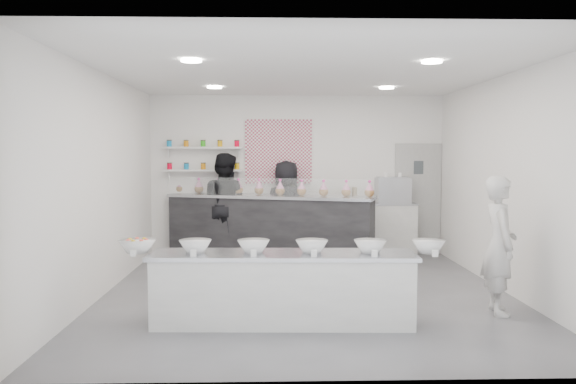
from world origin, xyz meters
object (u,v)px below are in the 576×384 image
object	(u,v)px
espresso_ledge	(380,229)
staff_left	(224,205)
espresso_machine	(393,191)
back_bar	(270,227)
prep_counter	(283,288)
woman_prep	(499,245)
staff_right	(286,209)

from	to	relation	value
espresso_ledge	staff_left	world-z (taller)	staff_left
espresso_ledge	espresso_machine	world-z (taller)	espresso_machine
back_bar	staff_left	distance (m)	0.96
prep_counter	espresso_machine	xyz separation A→B (m)	(2.13, 4.18, 0.82)
woman_prep	staff_right	world-z (taller)	staff_right
espresso_ledge	staff_right	size ratio (longest dim) A/B	0.75
back_bar	espresso_ledge	world-z (taller)	back_bar
espresso_machine	staff_left	xyz separation A→B (m)	(-3.14, -0.05, -0.26)
prep_counter	back_bar	bearing A→B (deg)	94.46
espresso_machine	staff_left	world-z (taller)	staff_left
back_bar	staff_right	distance (m)	0.50
back_bar	espresso_machine	size ratio (longest dim) A/B	6.13
espresso_machine	woman_prep	bearing A→B (deg)	-83.18
woman_prep	back_bar	bearing A→B (deg)	44.72
espresso_ledge	woman_prep	xyz separation A→B (m)	(0.69, -3.83, 0.33)
prep_counter	staff_right	world-z (taller)	staff_right
back_bar	staff_right	bearing A→B (deg)	57.69
staff_left	staff_right	size ratio (longest dim) A/B	1.08
prep_counter	staff_right	distance (m)	4.16
prep_counter	staff_left	bearing A→B (deg)	105.81
woman_prep	espresso_ledge	bearing A→B (deg)	16.87
espresso_ledge	back_bar	bearing A→B (deg)	-171.66
staff_left	back_bar	bearing A→B (deg)	-175.16
back_bar	woman_prep	size ratio (longest dim) A/B	2.28
espresso_ledge	woman_prep	bearing A→B (deg)	-79.82
prep_counter	espresso_ledge	distance (m)	4.59
woman_prep	prep_counter	bearing A→B (deg)	104.52
prep_counter	espresso_ledge	xyz separation A→B (m)	(1.90, 4.18, 0.09)
back_bar	woman_prep	bearing A→B (deg)	-33.17
prep_counter	staff_right	bearing A→B (deg)	90.01
staff_right	prep_counter	bearing A→B (deg)	105.69
espresso_ledge	staff_right	distance (m)	1.80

